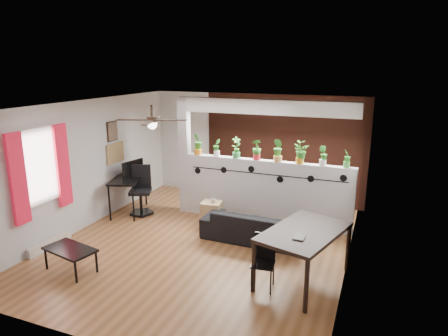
% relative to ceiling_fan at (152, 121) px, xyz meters
% --- Properties ---
extents(room_shell, '(6.30, 7.10, 2.90)m').
position_rel_ceiling_fan_xyz_m(room_shell, '(0.80, 0.30, -1.01)').
color(room_shell, brown).
rests_on(room_shell, ground).
extents(partition_wall, '(3.60, 0.18, 1.35)m').
position_rel_ceiling_fan_xyz_m(partition_wall, '(1.60, 1.80, -1.64)').
color(partition_wall, '#BCBCC1').
rests_on(partition_wall, ground).
extents(ceiling_header, '(3.60, 0.18, 0.30)m').
position_rel_ceiling_fan_xyz_m(ceiling_header, '(1.60, 1.80, 0.14)').
color(ceiling_header, white).
rests_on(ceiling_header, room_shell).
extents(pier_column, '(0.22, 0.20, 2.60)m').
position_rel_ceiling_fan_xyz_m(pier_column, '(-0.31, 1.80, -1.01)').
color(pier_column, '#BCBCC1').
rests_on(pier_column, ground).
extents(brick_panel, '(3.90, 0.05, 2.60)m').
position_rel_ceiling_fan_xyz_m(brick_panel, '(1.60, 3.27, -1.01)').
color(brick_panel, '#963F2B').
rests_on(brick_panel, ground).
extents(vine_decal, '(3.31, 0.01, 0.30)m').
position_rel_ceiling_fan_xyz_m(vine_decal, '(1.60, 1.70, -1.23)').
color(vine_decal, black).
rests_on(vine_decal, partition_wall).
extents(window_assembly, '(0.09, 1.30, 1.55)m').
position_rel_ceiling_fan_xyz_m(window_assembly, '(-1.76, -0.90, -0.81)').
color(window_assembly, white).
rests_on(window_assembly, room_shell).
extents(baseboard_heater, '(0.08, 1.00, 0.18)m').
position_rel_ceiling_fan_xyz_m(baseboard_heater, '(-1.74, -0.90, -2.22)').
color(baseboard_heater, silver).
rests_on(baseboard_heater, ground).
extents(corkboard, '(0.03, 0.60, 0.45)m').
position_rel_ceiling_fan_xyz_m(corkboard, '(-1.78, 1.25, -0.96)').
color(corkboard, olive).
rests_on(corkboard, room_shell).
extents(framed_art, '(0.03, 0.34, 0.44)m').
position_rel_ceiling_fan_xyz_m(framed_art, '(-1.78, 1.20, -0.46)').
color(framed_art, '#8C7259').
rests_on(framed_art, room_shell).
extents(ceiling_fan, '(1.19, 1.19, 0.43)m').
position_rel_ceiling_fan_xyz_m(ceiling_fan, '(0.00, 0.00, 0.00)').
color(ceiling_fan, black).
rests_on(ceiling_fan, room_shell).
extents(potted_plant_0, '(0.26, 0.30, 0.48)m').
position_rel_ceiling_fan_xyz_m(potted_plant_0, '(0.02, 1.80, -0.71)').
color(potted_plant_0, orange).
rests_on(potted_plant_0, partition_wall).
extents(potted_plant_1, '(0.24, 0.24, 0.38)m').
position_rel_ceiling_fan_xyz_m(potted_plant_1, '(0.47, 1.80, -0.76)').
color(potted_plant_1, white).
rests_on(potted_plant_1, partition_wall).
extents(potted_plant_2, '(0.30, 0.29, 0.45)m').
position_rel_ceiling_fan_xyz_m(potted_plant_2, '(0.92, 1.80, -0.73)').
color(potted_plant_2, green).
rests_on(potted_plant_2, partition_wall).
extents(potted_plant_3, '(0.28, 0.26, 0.43)m').
position_rel_ceiling_fan_xyz_m(potted_plant_3, '(1.37, 1.80, -0.74)').
color(potted_plant_3, red).
rests_on(potted_plant_3, partition_wall).
extents(potted_plant_4, '(0.32, 0.32, 0.48)m').
position_rel_ceiling_fan_xyz_m(potted_plant_4, '(1.83, 1.80, -0.71)').
color(potted_plant_4, gold).
rests_on(potted_plant_4, partition_wall).
extents(potted_plant_5, '(0.28, 0.25, 0.45)m').
position_rel_ceiling_fan_xyz_m(potted_plant_5, '(2.28, 1.80, -0.73)').
color(potted_plant_5, orange).
rests_on(potted_plant_5, partition_wall).
extents(potted_plant_6, '(0.24, 0.21, 0.39)m').
position_rel_ceiling_fan_xyz_m(potted_plant_6, '(2.73, 1.80, -0.75)').
color(potted_plant_6, silver).
rests_on(potted_plant_6, partition_wall).
extents(potted_plant_7, '(0.20, 0.22, 0.36)m').
position_rel_ceiling_fan_xyz_m(potted_plant_7, '(3.18, 1.80, -0.77)').
color(potted_plant_7, green).
rests_on(potted_plant_7, partition_wall).
extents(sofa, '(1.89, 0.78, 0.55)m').
position_rel_ceiling_fan_xyz_m(sofa, '(1.64, 0.82, -2.04)').
color(sofa, black).
rests_on(sofa, ground).
extents(cube_shelf, '(0.45, 0.41, 0.49)m').
position_rel_ceiling_fan_xyz_m(cube_shelf, '(0.58, 1.23, -2.07)').
color(cube_shelf, tan).
rests_on(cube_shelf, ground).
extents(cup, '(0.13, 0.13, 0.09)m').
position_rel_ceiling_fan_xyz_m(cup, '(0.63, 1.23, -1.78)').
color(cup, gray).
rests_on(cup, cube_shelf).
extents(computer_desk, '(0.93, 1.27, 0.83)m').
position_rel_ceiling_fan_xyz_m(computer_desk, '(-1.45, 1.19, -1.57)').
color(computer_desk, black).
rests_on(computer_desk, ground).
extents(monitor, '(0.36, 0.12, 0.20)m').
position_rel_ceiling_fan_xyz_m(monitor, '(-1.45, 1.34, -1.39)').
color(monitor, black).
rests_on(monitor, computer_desk).
extents(office_chair, '(0.60, 0.61, 1.08)m').
position_rel_ceiling_fan_xyz_m(office_chair, '(-1.14, 1.23, -1.84)').
color(office_chair, black).
rests_on(office_chair, ground).
extents(dining_table, '(1.34, 1.74, 0.84)m').
position_rel_ceiling_fan_xyz_m(dining_table, '(2.80, -0.33, -1.56)').
color(dining_table, black).
rests_on(dining_table, ground).
extents(book, '(0.16, 0.22, 0.02)m').
position_rel_ceiling_fan_xyz_m(book, '(2.70, -0.63, -1.46)').
color(book, gray).
rests_on(book, dining_table).
extents(folding_chair, '(0.37, 0.37, 0.84)m').
position_rel_ceiling_fan_xyz_m(folding_chair, '(2.28, -0.70, -1.82)').
color(folding_chair, black).
rests_on(folding_chair, ground).
extents(coffee_table, '(0.93, 0.64, 0.40)m').
position_rel_ceiling_fan_xyz_m(coffee_table, '(-0.77, -1.42, -1.96)').
color(coffee_table, black).
rests_on(coffee_table, ground).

